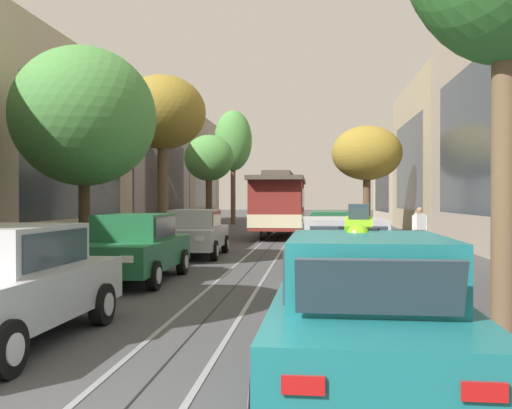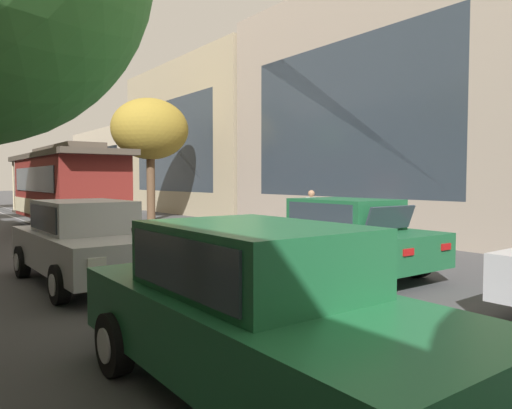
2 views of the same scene
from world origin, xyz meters
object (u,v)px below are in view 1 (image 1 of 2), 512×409
(parked_car_silver_near_left, at_px, (1,284))
(parked_car_teal_near_right, at_px, (366,314))
(parked_car_green_mid_right, at_px, (336,238))
(street_tree_kerb_left_fourth, at_px, (209,159))
(cable_car_trolley, at_px, (279,205))
(parked_car_silver_second_right, at_px, (342,259))
(street_tree_kerb_right_second, at_px, (367,154))
(street_tree_kerb_left_far, at_px, (233,142))
(street_tree_kerb_left_second, at_px, (84,117))
(street_tree_kerb_left_mid, at_px, (163,114))
(pedestrian_on_left_pavement, at_px, (420,227))
(parked_car_green_second_left, at_px, (134,247))
(motorcycle_with_rider, at_px, (358,284))
(parked_car_silver_mid_left, at_px, (194,233))

(parked_car_silver_near_left, xyz_separation_m, parked_car_teal_near_right, (4.67, -1.49, 0.00))
(parked_car_green_mid_right, xyz_separation_m, street_tree_kerb_left_fourth, (-7.04, 17.80, 3.59))
(parked_car_silver_near_left, xyz_separation_m, cable_car_trolley, (2.42, 22.02, 0.86))
(street_tree_kerb_left_fourth, bearing_deg, parked_car_silver_second_right, -73.75)
(parked_car_teal_near_right, bearing_deg, street_tree_kerb_right_second, 84.76)
(street_tree_kerb_right_second, bearing_deg, parked_car_teal_near_right, -95.24)
(parked_car_green_mid_right, bearing_deg, street_tree_kerb_right_second, 81.45)
(street_tree_kerb_left_fourth, bearing_deg, street_tree_kerb_left_far, 88.91)
(street_tree_kerb_left_second, height_order, street_tree_kerb_left_mid, street_tree_kerb_left_mid)
(street_tree_kerb_left_far, height_order, cable_car_trolley, street_tree_kerb_left_far)
(parked_car_green_mid_right, xyz_separation_m, street_tree_kerb_left_far, (-6.86, 27.22, 5.60))
(pedestrian_on_left_pavement, bearing_deg, parked_car_teal_near_right, -102.07)
(street_tree_kerb_left_mid, bearing_deg, parked_car_teal_near_right, -69.40)
(street_tree_kerb_left_second, bearing_deg, parked_car_green_mid_right, 11.61)
(pedestrian_on_left_pavement, bearing_deg, street_tree_kerb_right_second, 95.09)
(parked_car_silver_near_left, relative_size, street_tree_kerb_left_mid, 0.60)
(cable_car_trolley, bearing_deg, parked_car_green_second_left, -98.90)
(pedestrian_on_left_pavement, bearing_deg, parked_car_silver_near_left, -119.64)
(parked_car_teal_near_right, relative_size, cable_car_trolley, 0.48)
(street_tree_kerb_left_mid, height_order, motorcycle_with_rider, street_tree_kerb_left_mid)
(street_tree_kerb_left_far, bearing_deg, street_tree_kerb_left_fourth, -91.09)
(parked_car_silver_second_right, relative_size, street_tree_kerb_left_far, 0.50)
(street_tree_kerb_left_mid, height_order, cable_car_trolley, street_tree_kerb_left_mid)
(street_tree_kerb_left_fourth, bearing_deg, parked_car_green_second_left, -84.37)
(parked_car_silver_mid_left, xyz_separation_m, street_tree_kerb_left_second, (-2.37, -3.66, 3.43))
(parked_car_teal_near_right, bearing_deg, parked_car_silver_second_right, 89.76)
(parked_car_green_second_left, xyz_separation_m, street_tree_kerb_right_second, (7.15, 18.57, 3.61))
(parked_car_teal_near_right, xyz_separation_m, street_tree_kerb_left_mid, (-7.01, 18.66, 4.83))
(parked_car_silver_mid_left, relative_size, parked_car_silver_second_right, 1.00)
(street_tree_kerb_left_second, bearing_deg, street_tree_kerb_left_mid, 90.73)
(street_tree_kerb_left_fourth, height_order, street_tree_kerb_right_second, street_tree_kerb_right_second)
(street_tree_kerb_left_mid, distance_m, motorcycle_with_rider, 19.80)
(parked_car_silver_near_left, height_order, pedestrian_on_left_pavement, pedestrian_on_left_pavement)
(parked_car_silver_near_left, xyz_separation_m, street_tree_kerb_left_mid, (-2.34, 17.16, 4.83))
(parked_car_silver_mid_left, bearing_deg, parked_car_teal_near_right, -71.31)
(parked_car_green_mid_right, bearing_deg, street_tree_kerb_left_mid, 133.83)
(parked_car_green_second_left, height_order, parked_car_green_mid_right, same)
(street_tree_kerb_left_mid, height_order, pedestrian_on_left_pavement, street_tree_kerb_left_mid)
(parked_car_teal_near_right, distance_m, street_tree_kerb_left_second, 12.42)
(parked_car_silver_second_right, xyz_separation_m, street_tree_kerb_left_fourth, (-6.90, 23.68, 3.59))
(parked_car_green_second_left, bearing_deg, parked_car_teal_near_right, -57.51)
(parked_car_silver_second_right, distance_m, street_tree_kerb_right_second, 21.19)
(street_tree_kerb_right_second, distance_m, cable_car_trolley, 5.95)
(street_tree_kerb_right_second, bearing_deg, parked_car_silver_second_right, -96.51)
(parked_car_silver_mid_left, distance_m, street_tree_kerb_left_fourth, 16.17)
(parked_car_green_second_left, distance_m, motorcycle_with_rider, 8.25)
(parked_car_green_second_left, xyz_separation_m, motorcycle_with_rider, (4.74, -6.75, 0.19))
(parked_car_silver_mid_left, relative_size, street_tree_kerb_left_fourth, 0.75)
(street_tree_kerb_left_fourth, xyz_separation_m, street_tree_kerb_right_second, (9.27, -2.94, 0.02))
(parked_car_silver_mid_left, relative_size, street_tree_kerb_right_second, 0.74)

